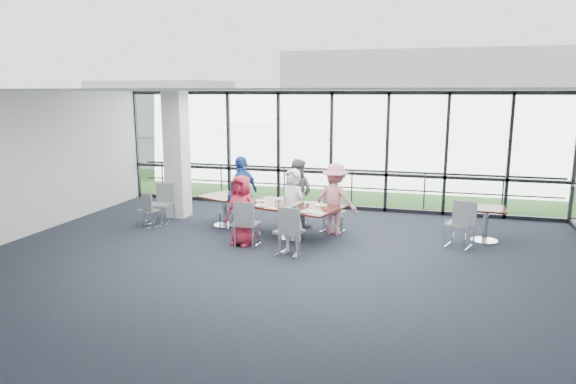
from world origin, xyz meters
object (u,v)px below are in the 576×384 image
(chair_main_nl, at_px, (247,224))
(chair_spare_r, at_px, (459,224))
(chair_spare_lb, at_px, (160,205))
(diner_near_left, at_px, (242,210))
(diner_end, at_px, (243,194))
(chair_main_end, at_px, (234,211))
(main_table, at_px, (292,210))
(chair_main_nr, at_px, (289,231))
(diner_far_right, at_px, (335,199))
(side_table_right, at_px, (486,214))
(chair_main_fr, at_px, (333,212))
(side_table_left, at_px, (225,200))
(structural_column, at_px, (177,155))
(diner_far_left, at_px, (297,193))
(diner_near_right, at_px, (292,212))
(chair_main_fl, at_px, (294,205))
(chair_spare_la, at_px, (148,210))

(chair_main_nl, bearing_deg, chair_spare_r, 17.56)
(chair_spare_lb, bearing_deg, diner_near_left, 140.50)
(diner_end, height_order, chair_main_end, diner_end)
(main_table, bearing_deg, chair_main_nr, -59.41)
(diner_far_right, bearing_deg, diner_near_left, 52.17)
(diner_end, relative_size, chair_spare_r, 1.74)
(chair_main_nl, relative_size, chair_main_nr, 0.97)
(side_table_right, relative_size, chair_main_nr, 0.82)
(chair_main_fr, xyz_separation_m, chair_spare_lb, (-4.22, -0.36, -0.00))
(side_table_left, bearing_deg, chair_main_fr, 3.24)
(structural_column, relative_size, diner_end, 1.84)
(chair_main_fr, distance_m, chair_spare_r, 2.77)
(diner_far_right, bearing_deg, diner_far_left, -9.79)
(structural_column, height_order, diner_far_left, structural_column)
(side_table_right, distance_m, diner_near_left, 5.22)
(diner_near_left, xyz_separation_m, chair_spare_r, (4.39, 1.04, -0.24))
(diner_end, relative_size, chair_main_nl, 1.82)
(side_table_left, height_order, side_table_right, same)
(chair_main_end, distance_m, chair_spare_lb, 1.92)
(diner_near_left, distance_m, diner_near_right, 1.26)
(side_table_right, bearing_deg, chair_main_fr, -177.36)
(chair_main_fl, bearing_deg, structural_column, 12.50)
(diner_far_right, bearing_deg, main_table, 50.26)
(diner_end, height_order, chair_spare_r, diner_end)
(chair_spare_r, bearing_deg, diner_near_left, -148.15)
(chair_main_nr, bearing_deg, main_table, 116.69)
(side_table_left, relative_size, chair_spare_r, 1.24)
(side_table_right, xyz_separation_m, chair_main_nr, (-3.79, -2.09, -0.12))
(main_table, distance_m, diner_near_right, 1.17)
(chair_main_nl, bearing_deg, diner_far_left, 75.34)
(main_table, bearing_deg, side_table_right, 30.26)
(side_table_right, height_order, diner_far_left, diner_far_left)
(diner_near_left, distance_m, chair_main_fr, 2.24)
(diner_far_left, relative_size, chair_spare_lb, 1.72)
(main_table, xyz_separation_m, side_table_left, (-1.83, 0.61, 0.01))
(main_table, relative_size, diner_far_left, 1.43)
(diner_near_left, xyz_separation_m, chair_main_fl, (0.62, 1.91, -0.26))
(diner_far_right, xyz_separation_m, diner_end, (-2.11, -0.26, 0.07))
(chair_main_fr, bearing_deg, diner_near_right, 95.60)
(main_table, relative_size, diner_end, 1.34)
(side_table_left, xyz_separation_m, chair_spare_la, (-1.72, -0.59, -0.24))
(structural_column, distance_m, chair_spare_lb, 1.39)
(chair_spare_lb, height_order, chair_spare_r, chair_spare_r)
(structural_column, bearing_deg, diner_far_left, -2.65)
(diner_end, height_order, chair_spare_la, diner_end)
(side_table_right, relative_size, diner_end, 0.46)
(side_table_right, xyz_separation_m, chair_spare_lb, (-7.52, -0.52, -0.14))
(chair_main_fl, bearing_deg, chair_spare_r, 179.86)
(diner_end, xyz_separation_m, chair_spare_r, (4.77, -0.04, -0.37))
(chair_spare_lb, xyz_separation_m, chair_spare_r, (6.96, -0.09, 0.03))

